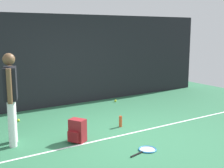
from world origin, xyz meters
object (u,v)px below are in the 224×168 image
Objects in this scene: tennis_player at (11,94)px; tennis_ball_by_fence at (115,101)px; tennis_ball_near_player at (18,120)px; tennis_racket at (146,150)px; backpack at (77,131)px; water_bottle at (121,121)px.

tennis_player is 25.76× the size of tennis_ball_by_fence.
tennis_racket is at bearing -64.21° from tennis_ball_near_player.
tennis_player reaches higher than tennis_ball_near_player.
tennis_player is at bearing -146.44° from backpack.
backpack is at bearing -165.99° from water_bottle.
tennis_ball_by_fence is (3.45, 1.77, -0.93)m from tennis_player.
water_bottle is (1.21, 0.30, -0.09)m from backpack.
tennis_player is 25.76× the size of tennis_ball_near_player.
tennis_racket is 1.40m from water_bottle.
tennis_racket is 9.64× the size of tennis_ball_by_fence.
backpack is 1.99m from tennis_ball_near_player.
tennis_racket is 1.36m from backpack.
tennis_ball_by_fence is 2.33m from water_bottle.
tennis_ball_by_fence is at bearing 104.32° from backpack.
tennis_player reaches higher than tennis_ball_by_fence.
tennis_racket is at bearing 68.43° from tennis_player.
water_bottle is at bearing -41.64° from tennis_ball_near_player.
tennis_ball_near_player is at bearing 138.36° from water_bottle.
backpack is (1.05, -0.53, -0.76)m from tennis_player.
backpack is 1.82× the size of water_bottle.
water_bottle reaches higher than tennis_ball_by_fence.
tennis_ball_near_player and tennis_ball_by_fence have the same top height.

